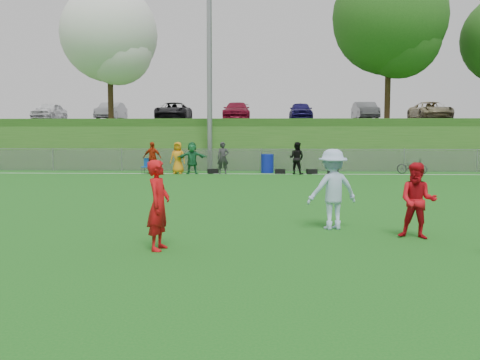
# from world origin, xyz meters

# --- Properties ---
(ground) EXTENTS (120.00, 120.00, 0.00)m
(ground) POSITION_xyz_m (0.00, 0.00, 0.00)
(ground) COLOR #146118
(ground) RESTS_ON ground
(sideline_far) EXTENTS (60.00, 0.10, 0.01)m
(sideline_far) POSITION_xyz_m (0.00, 18.00, 0.01)
(sideline_far) COLOR white
(sideline_far) RESTS_ON ground
(fence) EXTENTS (58.00, 0.06, 1.30)m
(fence) POSITION_xyz_m (0.00, 20.00, 0.65)
(fence) COLOR gray
(fence) RESTS_ON ground
(light_pole) EXTENTS (1.20, 0.40, 12.15)m
(light_pole) POSITION_xyz_m (-3.00, 20.80, 6.71)
(light_pole) COLOR gray
(light_pole) RESTS_ON ground
(berm) EXTENTS (120.00, 18.00, 3.00)m
(berm) POSITION_xyz_m (0.00, 31.00, 1.50)
(berm) COLOR #205217
(berm) RESTS_ON ground
(parking_lot) EXTENTS (120.00, 12.00, 0.10)m
(parking_lot) POSITION_xyz_m (0.00, 33.00, 3.05)
(parking_lot) COLOR black
(parking_lot) RESTS_ON berm
(tree_white_flowering) EXTENTS (6.30, 6.30, 8.78)m
(tree_white_flowering) POSITION_xyz_m (-9.84, 24.92, 8.32)
(tree_white_flowering) COLOR black
(tree_white_flowering) RESTS_ON berm
(tree_green_near) EXTENTS (7.14, 7.14, 9.95)m
(tree_green_near) POSITION_xyz_m (8.16, 24.42, 9.03)
(tree_green_near) COLOR black
(tree_green_near) RESTS_ON berm
(car_row) EXTENTS (32.04, 5.18, 1.44)m
(car_row) POSITION_xyz_m (-1.17, 32.00, 3.82)
(car_row) COLOR white
(car_row) RESTS_ON parking_lot
(spectator_row) EXTENTS (8.72, 0.94, 1.69)m
(spectator_row) POSITION_xyz_m (-2.79, 18.00, 0.85)
(spectator_row) COLOR #AE270C
(spectator_row) RESTS_ON ground
(gear_bags) EXTENTS (6.98, 0.49, 0.26)m
(gear_bags) POSITION_xyz_m (1.23, 18.10, 0.13)
(gear_bags) COLOR black
(gear_bags) RESTS_ON ground
(player_red_left) EXTENTS (0.49, 0.68, 1.72)m
(player_red_left) POSITION_xyz_m (-1.84, -0.26, 0.86)
(player_red_left) COLOR red
(player_red_left) RESTS_ON ground
(player_red_center) EXTENTS (0.94, 0.84, 1.61)m
(player_red_center) POSITION_xyz_m (3.39, 1.07, 0.80)
(player_red_center) COLOR red
(player_red_center) RESTS_ON ground
(player_blue) EXTENTS (1.35, 1.03, 1.85)m
(player_blue) POSITION_xyz_m (1.74, 2.09, 0.93)
(player_blue) COLOR #AAC4EC
(player_blue) RESTS_ON ground
(recycling_bin) EXTENTS (0.85, 0.85, 1.02)m
(recycling_bin) POSITION_xyz_m (0.34, 18.82, 0.51)
(recycling_bin) COLOR #0D1C91
(recycling_bin) RESTS_ON ground
(camp_chair) EXTENTS (0.53, 0.54, 0.82)m
(camp_chair) POSITION_xyz_m (-6.11, 17.99, 0.24)
(camp_chair) COLOR #0E4298
(camp_chair) RESTS_ON ground
(bicycle) EXTENTS (1.65, 1.21, 0.83)m
(bicycle) POSITION_xyz_m (7.98, 18.33, 0.41)
(bicycle) COLOR #29292C
(bicycle) RESTS_ON ground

